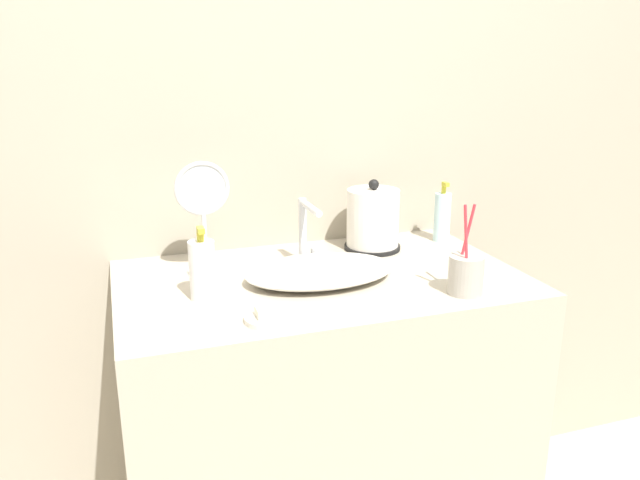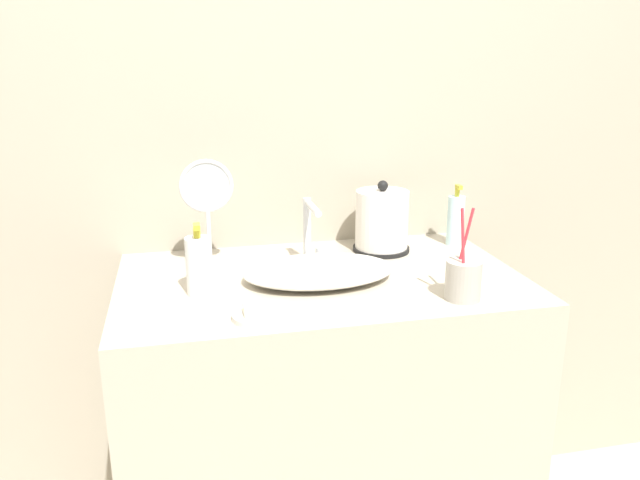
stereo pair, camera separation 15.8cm
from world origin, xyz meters
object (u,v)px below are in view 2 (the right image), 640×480
Objects in this scene: lotion_bottle at (455,220)px; vanity_mirror at (208,208)px; shampoo_bottle at (199,265)px; toothbrush_cup at (463,279)px; faucet at (311,228)px; electric_kettle at (382,223)px.

lotion_bottle is 0.62× the size of vanity_mirror.
lotion_bottle is at bearing 4.63° from vanity_mirror.
shampoo_bottle is 0.60× the size of vanity_mirror.
toothbrush_cup is 1.25× the size of shampoo_bottle.
faucet is 0.28m from vanity_mirror.
vanity_mirror is at bearing 148.33° from toothbrush_cup.
faucet is at bearing 132.40° from toothbrush_cup.
toothbrush_cup reaches higher than electric_kettle.
toothbrush_cup is (0.07, -0.40, -0.03)m from electric_kettle.
lotion_bottle is at bearing 67.96° from toothbrush_cup.
toothbrush_cup is (0.30, -0.32, -0.05)m from faucet.
electric_kettle is 1.18× the size of shampoo_bottle.
lotion_bottle is at bearing 17.43° from shampoo_bottle.
faucet is 0.87× the size of electric_kettle.
electric_kettle is 0.24m from lotion_bottle.
toothbrush_cup reaches higher than lotion_bottle.
faucet is 0.98× the size of lotion_bottle.
toothbrush_cup is at bearing -80.03° from electric_kettle.
toothbrush_cup is 0.75× the size of vanity_mirror.
electric_kettle is 0.50m from vanity_mirror.
electric_kettle reaches higher than lotion_bottle.
shampoo_bottle is (-0.53, -0.23, -0.01)m from electric_kettle.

